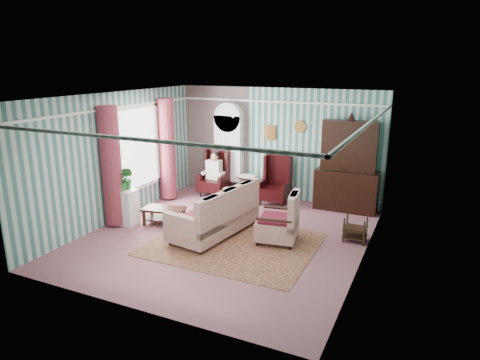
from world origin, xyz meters
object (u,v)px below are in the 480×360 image
at_px(floral_armchair, 277,218).
at_px(coffee_table, 164,216).
at_px(seated_woman, 214,174).
at_px(bookcase, 229,153).
at_px(wingback_right, 275,180).
at_px(dresser_hutch, 348,163).
at_px(plant_stand, 125,207).
at_px(round_side_table, 247,187).
at_px(nest_table, 355,229).
at_px(wingback_left, 214,173).
at_px(sofa, 214,211).

distance_m(floral_armchair, coffee_table, 2.65).
bearing_deg(seated_woman, bookcase, 57.34).
height_order(wingback_right, seated_woman, wingback_right).
xyz_separation_m(dresser_hutch, plant_stand, (-4.30, -3.02, -0.78)).
relative_size(plant_stand, floral_armchair, 0.78).
height_order(round_side_table, nest_table, round_side_table).
xyz_separation_m(bookcase, dresser_hutch, (3.25, -0.12, 0.06)).
distance_m(bookcase, plant_stand, 3.39).
relative_size(dresser_hutch, round_side_table, 3.93).
bearing_deg(plant_stand, coffee_table, 23.49).
relative_size(dresser_hutch, floral_armchair, 2.31).
distance_m(seated_woman, round_side_table, 0.96).
height_order(round_side_table, coffee_table, round_side_table).
xyz_separation_m(dresser_hutch, floral_armchair, (-0.86, -2.52, -0.67)).
bearing_deg(coffee_table, wingback_left, 90.24).
distance_m(wingback_left, floral_armchair, 3.47).
relative_size(dresser_hutch, plant_stand, 2.95).
bearing_deg(floral_armchair, plant_stand, 89.22).
height_order(bookcase, wingback_right, bookcase).
xyz_separation_m(round_side_table, floral_armchair, (1.74, -2.40, 0.21)).
xyz_separation_m(wingback_left, floral_armchair, (2.64, -2.25, -0.11)).
relative_size(bookcase, round_side_table, 3.73).
relative_size(round_side_table, nest_table, 1.11).
xyz_separation_m(bookcase, wingback_left, (-0.25, -0.39, -0.50)).
height_order(seated_woman, plant_stand, seated_woman).
bearing_deg(floral_armchair, coffee_table, 84.17).
relative_size(wingback_left, floral_armchair, 1.22).
height_order(dresser_hutch, wingback_left, dresser_hutch).
relative_size(dresser_hutch, coffee_table, 2.58).
height_order(dresser_hutch, sofa, dresser_hutch).
bearing_deg(dresser_hutch, nest_table, -72.61).
relative_size(wingback_right, floral_armchair, 1.22).
distance_m(wingback_left, plant_stand, 2.87).
bearing_deg(seated_woman, sofa, -61.96).
relative_size(round_side_table, plant_stand, 0.75).
xyz_separation_m(sofa, coffee_table, (-1.28, 0.03, -0.32)).
height_order(dresser_hutch, coffee_table, dresser_hutch).
height_order(nest_table, sofa, sofa).
bearing_deg(round_side_table, bookcase, 159.73).
relative_size(plant_stand, coffee_table, 0.87).
distance_m(sofa, floral_armchair, 1.36).
height_order(floral_armchair, coffee_table, floral_armchair).
bearing_deg(floral_armchair, wingback_left, 40.49).
distance_m(wingback_right, sofa, 2.47).
distance_m(nest_table, sofa, 2.92).
height_order(bookcase, dresser_hutch, dresser_hutch).
bearing_deg(nest_table, coffee_table, -168.20).
xyz_separation_m(wingback_right, plant_stand, (-2.55, -2.75, -0.22)).
relative_size(seated_woman, nest_table, 2.19).
xyz_separation_m(wingback_left, wingback_right, (1.75, 0.00, 0.00)).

